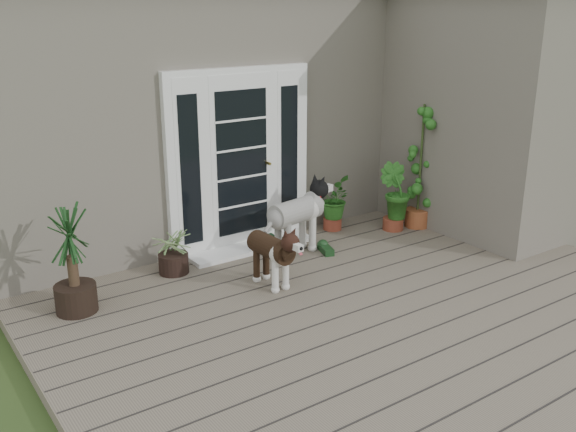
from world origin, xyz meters
TOP-DOWN VIEW (x-y plane):
  - deck at (0.00, 0.40)m, footprint 6.20×4.60m
  - house_main at (0.00, 4.65)m, footprint 7.40×4.00m
  - house_wing at (2.90, 1.50)m, footprint 1.60×2.40m
  - door_unit at (-0.20, 2.60)m, footprint 1.90×0.14m
  - door_step at (-0.20, 2.40)m, footprint 1.60×0.40m
  - brindle_dog at (-0.58, 1.38)m, footprint 0.35×0.76m
  - white_dog at (0.17, 1.98)m, footprint 0.98×0.56m
  - spider_plant at (-1.27, 2.27)m, footprint 0.62×0.62m
  - yucca at (-2.45, 1.95)m, footprint 0.92×0.92m
  - herb_a at (1.07, 2.40)m, footprint 0.69×0.69m
  - herb_b at (1.72, 1.94)m, footprint 0.59×0.59m
  - herb_c at (2.36, 2.07)m, footprint 0.56×0.56m
  - sapling at (2.07, 1.85)m, footprint 0.64×0.64m
  - clog_left at (0.18, 2.40)m, footprint 0.26×0.33m
  - clog_right at (0.48, 1.79)m, footprint 0.26×0.37m

SIDE VIEW (x-z plane):
  - deck at x=0.00m, z-range 0.00..0.12m
  - door_step at x=-0.20m, z-range 0.12..0.17m
  - clog_left at x=0.18m, z-range 0.12..0.21m
  - clog_right at x=0.48m, z-range 0.12..0.22m
  - spider_plant at x=-1.27m, z-range 0.12..0.71m
  - brindle_dog at x=-0.58m, z-range 0.12..0.74m
  - herb_a at x=1.07m, z-range 0.12..0.74m
  - herb_c at x=2.36m, z-range 0.12..0.75m
  - herb_b at x=1.72m, z-range 0.12..0.78m
  - white_dog at x=0.17m, z-range 0.12..0.88m
  - yucca at x=-2.45m, z-range 0.12..1.21m
  - sapling at x=2.07m, z-range 0.12..1.81m
  - door_unit at x=-0.20m, z-range 0.12..2.27m
  - house_main at x=0.00m, z-range 0.00..3.10m
  - house_wing at x=2.90m, z-range 0.00..3.10m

